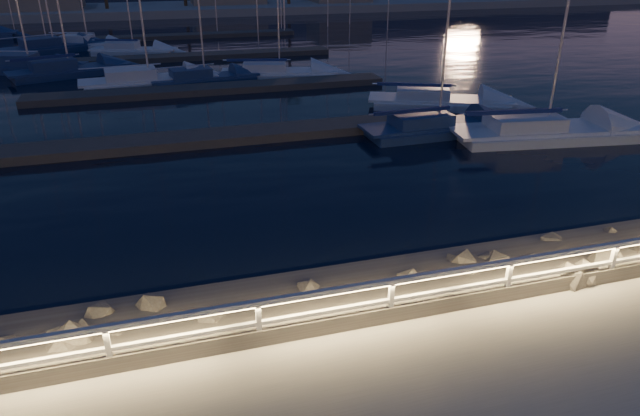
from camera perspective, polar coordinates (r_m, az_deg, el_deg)
The scene contains 17 objects.
ground at distance 12.99m, azimuth 2.84°, elevation -11.72°, with size 400.00×400.00×0.00m, color #9F9A90.
harbor_water at distance 42.11m, azimuth -11.48°, elevation 12.36°, with size 400.00×440.00×0.60m.
guard_rail at distance 12.53m, azimuth 2.61°, elevation -8.93°, with size 44.11×0.12×1.06m.
riprap at distance 14.19m, azimuth -26.41°, elevation -12.27°, with size 39.34×3.16×1.53m.
floating_docks at distance 43.25m, azimuth -11.73°, elevation 13.42°, with size 22.00×36.00×0.40m.
far_shore at distance 84.28m, azimuth -14.83°, elevation 18.92°, with size 160.00×14.00×5.20m.
sailboat_c at distance 28.35m, azimuth 11.39°, elevation 8.06°, with size 7.69×2.52×12.93m.
sailboat_d at distance 28.98m, azimuth 21.26°, elevation 7.28°, with size 9.34×3.95×15.32m.
sailboat_e at distance 47.26m, azimuth -27.24°, elevation 12.53°, with size 8.05×4.57×13.32m.
sailboat_f at distance 39.26m, azimuth -11.72°, elevation 12.62°, with size 7.27×3.13×12.00m.
sailboat_g at distance 39.39m, azimuth -17.05°, elevation 12.16°, with size 8.81×3.34×14.62m.
sailboat_h at distance 33.38m, azimuth 11.60°, elevation 10.54°, with size 8.23×5.26×13.58m.
sailboat_i at distance 56.45m, azimuth -22.34°, elevation 14.95°, with size 7.33×4.31×12.15m.
sailboat_j at distance 44.61m, azimuth -24.02°, elevation 12.52°, with size 8.34×4.78×13.73m.
sailboat_k at distance 52.15m, azimuth -18.34°, elevation 14.80°, with size 7.29×4.09×11.94m.
sailboat_l at distance 40.53m, azimuth -4.37°, elevation 13.41°, with size 8.29×4.17×13.50m.
sailboat_n at distance 55.66m, azimuth -25.26°, elevation 14.37°, with size 8.61×5.50×14.31m.
Camera 1 is at (-3.55, -9.83, 7.71)m, focal length 32.00 mm.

